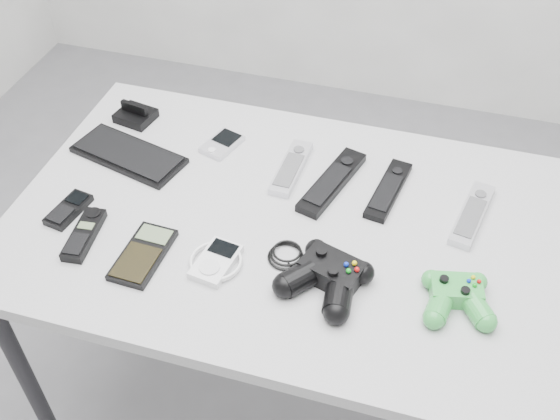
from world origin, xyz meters
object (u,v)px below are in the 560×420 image
(remote_black_a, at_px, (332,181))
(controller_green, at_px, (457,295))
(cordless_handset, at_px, (84,234))
(calculator, at_px, (143,254))
(pda_keyboard, at_px, (129,154))
(remote_silver_a, at_px, (291,167))
(mp3_player, at_px, (216,261))
(desk, at_px, (286,242))
(mobile_phone, at_px, (68,209))
(controller_black, at_px, (327,275))
(pda, at_px, (222,144))
(remote_silver_b, at_px, (472,214))
(remote_black_b, at_px, (389,189))

(remote_black_a, height_order, controller_green, controller_green)
(cordless_handset, distance_m, calculator, 0.14)
(pda_keyboard, relative_size, remote_black_a, 1.15)
(remote_silver_a, distance_m, mp3_player, 0.32)
(desk, height_order, mobile_phone, mobile_phone)
(remote_black_a, relative_size, controller_black, 0.85)
(mobile_phone, distance_m, calculator, 0.22)
(desk, height_order, calculator, calculator)
(remote_silver_a, relative_size, controller_green, 1.33)
(controller_black, bearing_deg, pda, 151.98)
(cordless_handset, bearing_deg, pda, 59.22)
(pda, bearing_deg, controller_black, -27.85)
(mp3_player, relative_size, controller_green, 0.79)
(pda, height_order, cordless_handset, cordless_handset)
(controller_black, bearing_deg, remote_silver_a, 134.52)
(pda_keyboard, distance_m, controller_black, 0.59)
(remote_black_a, bearing_deg, mp3_player, -103.95)
(remote_silver_b, distance_m, controller_black, 0.37)
(calculator, bearing_deg, pda_keyboard, 123.29)
(mobile_phone, relative_size, mp3_player, 0.98)
(remote_black_a, height_order, controller_black, controller_black)
(remote_silver_a, bearing_deg, mobile_phone, -145.26)
(pda_keyboard, height_order, mobile_phone, mobile_phone)
(pda, relative_size, remote_black_a, 0.43)
(pda_keyboard, relative_size, remote_silver_b, 1.33)
(desk, relative_size, controller_black, 4.29)
(mp3_player, bearing_deg, pda_keyboard, 149.15)
(pda_keyboard, distance_m, remote_silver_b, 0.79)
(controller_green, bearing_deg, remote_black_b, 110.40)
(calculator, xyz_separation_m, mp3_player, (0.15, 0.02, 0.00))
(pda, relative_size, remote_black_b, 0.50)
(desk, xyz_separation_m, controller_green, (0.36, -0.12, 0.09))
(calculator, relative_size, controller_green, 1.12)
(desk, relative_size, mobile_phone, 10.68)
(mobile_phone, bearing_deg, remote_silver_a, 41.79)
(mp3_player, height_order, controller_black, controller_black)
(pda, relative_size, controller_green, 0.71)
(controller_black, bearing_deg, desk, 147.35)
(remote_black_a, height_order, cordless_handset, remote_black_a)
(pda_keyboard, distance_m, mobile_phone, 0.21)
(remote_silver_a, relative_size, remote_silver_b, 0.94)
(remote_silver_b, distance_m, controller_green, 0.24)
(mp3_player, bearing_deg, desk, 66.48)
(mobile_phone, distance_m, cordless_handset, 0.09)
(cordless_handset, bearing_deg, mp3_player, -4.45)
(desk, bearing_deg, pda, 137.65)
(remote_silver_a, bearing_deg, mp3_player, -99.40)
(pda, height_order, controller_green, controller_green)
(remote_silver_b, bearing_deg, desk, -151.13)
(remote_black_b, bearing_deg, remote_black_a, -165.80)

